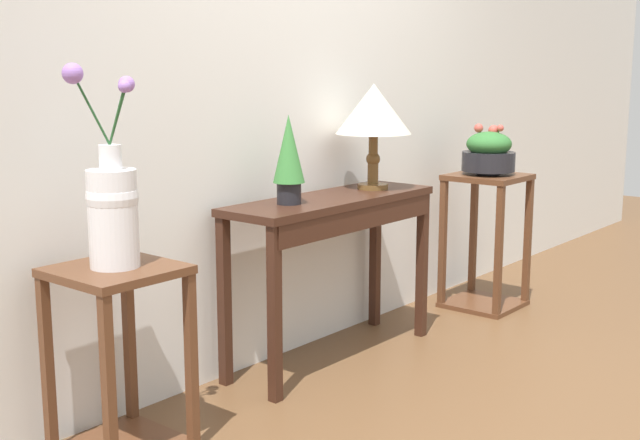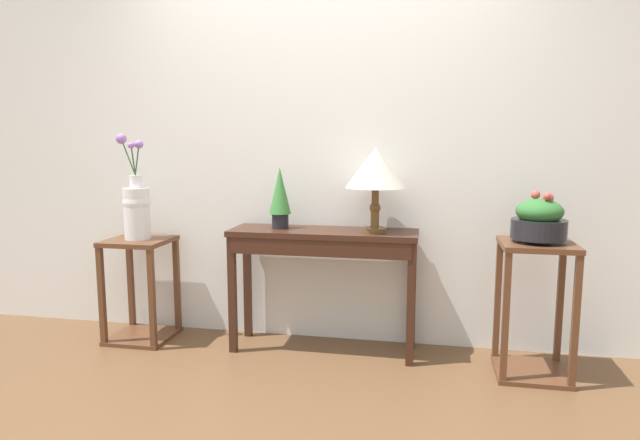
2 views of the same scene
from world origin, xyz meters
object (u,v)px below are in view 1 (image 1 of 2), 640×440
Objects in this scene: console_table at (335,224)px; flower_vase_tall_left at (112,205)px; planter_bowl_wide_right at (489,153)px; pedestal_stand_right at (485,241)px; potted_plant_on_console at (289,156)px; table_lamp at (374,111)px; pedestal_stand_left at (120,362)px.

flower_vase_tall_left is at bearing -179.14° from console_table.
flower_vase_tall_left is 2.47m from planter_bowl_wide_right.
flower_vase_tall_left reaches higher than pedestal_stand_right.
potted_plant_on_console is 1.53m from planter_bowl_wide_right.
console_table is at bearing -176.07° from table_lamp.
planter_bowl_wide_right is (2.47, -0.09, -0.01)m from flower_vase_tall_left.
table_lamp is at bearing 3.93° from console_table.
planter_bowl_wide_right is at bearing -2.17° from flower_vase_tall_left.
planter_bowl_wide_right is at bearing -5.19° from console_table.
potted_plant_on_console is 1.15m from pedestal_stand_left.
table_lamp is at bearing 1.49° from pedestal_stand_left.
console_table is at bearing 174.80° from pedestal_stand_right.
table_lamp is 0.74× the size of flower_vase_tall_left.
planter_bowl_wide_right reaches higher than pedestal_stand_left.
planter_bowl_wide_right is (0.00, 0.00, 0.51)m from pedestal_stand_right.
console_table is 3.02× the size of potted_plant_on_console.
table_lamp is 0.96m from planter_bowl_wide_right.
console_table is 1.27m from pedestal_stand_left.
potted_plant_on_console is at bearing 3.17° from pedestal_stand_left.
flower_vase_tall_left is (-0.00, -0.00, 0.56)m from pedestal_stand_left.
console_table is 1.70× the size of pedestal_stand_left.
potted_plant_on_console is at bearing 174.47° from pedestal_stand_right.
pedestal_stand_right is 0.51m from planter_bowl_wide_right.
pedestal_stand_right is (2.47, -0.09, -0.52)m from flower_vase_tall_left.
planter_bowl_wide_right reaches higher than pedestal_stand_right.
potted_plant_on_console is (-0.60, 0.01, -0.17)m from table_lamp.
pedestal_stand_left is 0.56m from flower_vase_tall_left.
flower_vase_tall_left is at bearing -178.90° from pedestal_stand_left.
console_table is 3.93× the size of planter_bowl_wide_right.
pedestal_stand_left is (-1.55, -0.04, -0.81)m from table_lamp.
table_lamp is 1.58m from flower_vase_tall_left.
planter_bowl_wide_right is (1.52, -0.15, -0.10)m from potted_plant_on_console.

